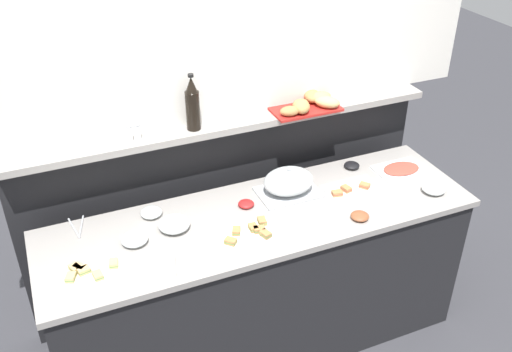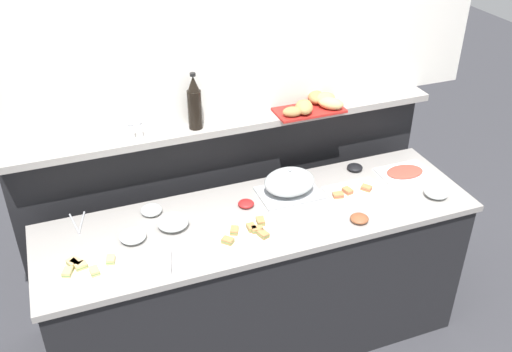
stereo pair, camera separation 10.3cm
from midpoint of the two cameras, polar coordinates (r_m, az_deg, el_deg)
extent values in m
plane|color=#38383D|center=(4.06, -3.71, -10.03)|extent=(12.00, 12.00, 0.00)
cube|color=black|center=(3.34, -0.42, -10.68)|extent=(2.29, 0.65, 0.90)
cube|color=gray|center=(3.04, -0.46, -4.23)|extent=(2.33, 0.69, 0.03)
cube|color=black|center=(3.61, -3.63, -3.48)|extent=(2.48, 0.08, 1.24)
cube|color=gray|center=(3.24, -3.71, 5.28)|extent=(2.48, 0.22, 0.04)
cube|color=white|center=(2.78, -16.46, -9.35)|extent=(0.31, 0.21, 0.01)
cube|color=tan|center=(2.75, -16.45, -9.58)|extent=(0.05, 0.06, 0.01)
cube|color=#66994C|center=(2.74, -16.47, -9.45)|extent=(0.05, 0.06, 0.01)
cube|color=tan|center=(2.74, -16.50, -9.33)|extent=(0.05, 0.06, 0.01)
cube|color=tan|center=(2.79, -17.72, -9.06)|extent=(0.06, 0.05, 0.01)
cube|color=#66994C|center=(2.79, -17.74, -8.93)|extent=(0.06, 0.05, 0.01)
cube|color=tan|center=(2.78, -17.77, -8.81)|extent=(0.06, 0.05, 0.01)
cube|color=tan|center=(2.82, -18.52, -8.79)|extent=(0.06, 0.07, 0.01)
cube|color=#66994C|center=(2.81, -18.54, -8.67)|extent=(0.06, 0.07, 0.01)
cube|color=tan|center=(2.81, -18.57, -8.55)|extent=(0.06, 0.07, 0.01)
cube|color=tan|center=(2.82, -18.10, -8.75)|extent=(0.07, 0.07, 0.01)
cube|color=#66994C|center=(2.81, -18.12, -8.63)|extent=(0.07, 0.07, 0.01)
cube|color=tan|center=(2.81, -18.15, -8.50)|extent=(0.07, 0.07, 0.01)
cube|color=tan|center=(2.79, -14.97, -8.51)|extent=(0.05, 0.06, 0.01)
cube|color=#66994C|center=(2.79, -15.00, -8.38)|extent=(0.05, 0.06, 0.01)
cube|color=tan|center=(2.78, -15.02, -8.26)|extent=(0.05, 0.06, 0.01)
cube|color=tan|center=(2.78, -18.93, -9.63)|extent=(0.06, 0.07, 0.01)
cube|color=#66994C|center=(2.77, -18.96, -9.51)|extent=(0.06, 0.07, 0.01)
cube|color=tan|center=(2.76, -18.98, -9.38)|extent=(0.06, 0.07, 0.01)
cube|color=white|center=(3.27, 8.63, -1.27)|extent=(0.31, 0.19, 0.01)
cube|color=#AD7A47|center=(3.28, 9.84, -1.07)|extent=(0.07, 0.07, 0.01)
cube|color=#B24738|center=(3.28, 9.85, -0.95)|extent=(0.07, 0.07, 0.01)
cube|color=#AD7A47|center=(3.27, 9.86, -0.83)|extent=(0.07, 0.07, 0.01)
cube|color=#AD7A47|center=(3.20, 7.10, -1.80)|extent=(0.06, 0.05, 0.01)
cube|color=#B24738|center=(3.19, 7.11, -1.68)|extent=(0.06, 0.05, 0.01)
cube|color=#AD7A47|center=(3.19, 7.12, -1.56)|extent=(0.06, 0.05, 0.01)
cube|color=#AD7A47|center=(3.24, 8.04, -1.39)|extent=(0.05, 0.06, 0.01)
cube|color=#B24738|center=(3.23, 8.05, -1.27)|extent=(0.05, 0.06, 0.01)
cube|color=#AD7A47|center=(3.23, 8.06, -1.15)|extent=(0.05, 0.06, 0.01)
cube|color=white|center=(2.90, -1.72, -5.71)|extent=(0.34, 0.18, 0.01)
cube|color=#AD7A47|center=(2.83, -3.58, -6.63)|extent=(0.07, 0.07, 0.01)
cube|color=#66994C|center=(2.83, -3.59, -6.50)|extent=(0.07, 0.07, 0.01)
cube|color=#AD7A47|center=(2.82, -3.59, -6.37)|extent=(0.07, 0.07, 0.01)
cube|color=#AD7A47|center=(2.90, -0.69, -5.46)|extent=(0.06, 0.05, 0.01)
cube|color=#66994C|center=(2.90, -0.69, -5.34)|extent=(0.06, 0.05, 0.01)
cube|color=#AD7A47|center=(2.89, -0.69, -5.21)|extent=(0.06, 0.05, 0.01)
cube|color=#AD7A47|center=(2.90, -2.98, -5.60)|extent=(0.06, 0.07, 0.01)
cube|color=#66994C|center=(2.89, -2.98, -5.48)|extent=(0.06, 0.07, 0.01)
cube|color=#AD7A47|center=(2.89, -2.99, -5.35)|extent=(0.06, 0.07, 0.01)
cube|color=#AD7A47|center=(2.92, -1.30, -5.27)|extent=(0.04, 0.06, 0.01)
cube|color=#66994C|center=(2.91, -1.30, -5.15)|extent=(0.04, 0.06, 0.01)
cube|color=#AD7A47|center=(2.91, -1.31, -5.02)|extent=(0.04, 0.06, 0.01)
cube|color=#AD7A47|center=(2.87, -0.08, -5.92)|extent=(0.06, 0.07, 0.01)
cube|color=#66994C|center=(2.87, -0.08, -5.80)|extent=(0.06, 0.07, 0.01)
cube|color=#AD7A47|center=(2.86, -0.08, -5.67)|extent=(0.06, 0.07, 0.01)
cube|color=#AD7A47|center=(2.96, -0.40, -4.63)|extent=(0.05, 0.06, 0.01)
cube|color=#66994C|center=(2.95, -0.41, -4.51)|extent=(0.05, 0.06, 0.01)
cube|color=#AD7A47|center=(2.95, -0.41, -4.38)|extent=(0.05, 0.06, 0.01)
cube|color=white|center=(3.50, 13.39, 0.56)|extent=(0.30, 0.22, 0.01)
ellipsoid|color=#B24738|center=(3.50, 13.41, 0.72)|extent=(0.23, 0.15, 0.01)
cube|color=#B7BABF|center=(3.21, 2.29, -1.63)|extent=(0.34, 0.24, 0.01)
ellipsoid|color=silver|center=(3.17, 2.32, -0.51)|extent=(0.28, 0.23, 0.14)
sphere|color=#B7BABF|center=(3.12, 2.35, 0.70)|extent=(0.02, 0.02, 0.02)
ellipsoid|color=silver|center=(3.08, -11.30, -3.57)|extent=(0.11, 0.11, 0.05)
ellipsoid|color=#F28C4C|center=(3.08, -11.29, -3.70)|extent=(0.09, 0.09, 0.03)
ellipsoid|color=silver|center=(2.96, -9.13, -4.73)|extent=(0.16, 0.16, 0.06)
ellipsoid|color=#BF4C3F|center=(2.96, -9.12, -4.91)|extent=(0.13, 0.13, 0.04)
ellipsoid|color=silver|center=(2.90, -12.98, -6.11)|extent=(0.13, 0.13, 0.05)
ellipsoid|color=#E5CC66|center=(2.91, -12.96, -6.26)|extent=(0.10, 0.10, 0.03)
ellipsoid|color=silver|center=(3.34, 16.38, -1.18)|extent=(0.13, 0.13, 0.05)
ellipsoid|color=#BF4C3F|center=(3.34, 16.36, -1.31)|extent=(0.10, 0.10, 0.03)
ellipsoid|color=brown|center=(3.04, 9.31, -3.95)|extent=(0.10, 0.10, 0.03)
ellipsoid|color=red|center=(3.10, -1.95, -2.79)|extent=(0.09, 0.09, 0.03)
ellipsoid|color=black|center=(3.47, 8.65, 1.04)|extent=(0.09, 0.09, 0.03)
cylinder|color=#B7BABF|center=(3.10, -18.55, -4.90)|extent=(0.04, 0.18, 0.01)
cylinder|color=#B7BABF|center=(3.10, -17.87, -4.77)|extent=(0.06, 0.18, 0.01)
sphere|color=#B7BABF|center=(3.03, -18.08, -5.78)|extent=(0.01, 0.01, 0.01)
cube|color=white|center=(2.75, -10.90, -8.60)|extent=(0.21, 0.21, 0.03)
cylinder|color=black|center=(3.10, -7.24, 6.44)|extent=(0.08, 0.08, 0.22)
cone|color=black|center=(3.04, -7.43, 8.99)|extent=(0.06, 0.06, 0.08)
cylinder|color=black|center=(3.02, -7.50, 9.86)|extent=(0.03, 0.03, 0.02)
cylinder|color=white|center=(3.07, -13.40, 4.05)|extent=(0.03, 0.03, 0.08)
cylinder|color=#B7BABF|center=(3.05, -13.50, 4.77)|extent=(0.03, 0.03, 0.01)
cylinder|color=white|center=(3.08, -12.61, 4.21)|extent=(0.03, 0.03, 0.08)
cylinder|color=#B7BABF|center=(3.06, -12.70, 4.93)|extent=(0.03, 0.03, 0.01)
cube|color=#B2231E|center=(3.37, 3.82, 6.85)|extent=(0.40, 0.26, 0.02)
ellipsoid|color=#AD7A47|center=(3.31, 3.51, 7.10)|extent=(0.14, 0.13, 0.06)
ellipsoid|color=tan|center=(3.39, 5.61, 7.75)|extent=(0.14, 0.11, 0.07)
ellipsoid|color=#B7844C|center=(3.27, 3.60, 6.92)|extent=(0.14, 0.17, 0.07)
ellipsoid|color=#AD7A47|center=(3.23, 2.46, 6.45)|extent=(0.12, 0.09, 0.05)
ellipsoid|color=tan|center=(3.39, 5.69, 7.65)|extent=(0.14, 0.14, 0.06)
ellipsoid|color=tan|center=(3.34, 6.21, 7.30)|extent=(0.17, 0.17, 0.06)
ellipsoid|color=#AD7A47|center=(3.41, 4.71, 7.92)|extent=(0.14, 0.17, 0.06)
camera|label=1|loc=(0.05, -90.98, -0.61)|focal=40.30mm
camera|label=2|loc=(0.05, 89.02, 0.61)|focal=40.30mm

